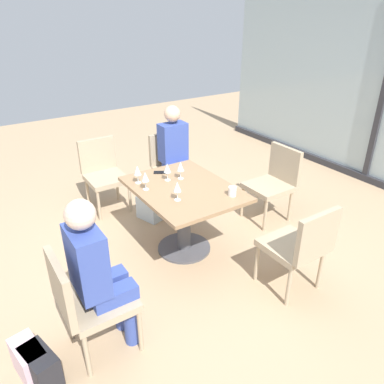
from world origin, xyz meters
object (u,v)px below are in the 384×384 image
(wine_glass_0, at_px, (177,187))
(handbag_0, at_px, (41,368))
(wine_glass_4, at_px, (137,171))
(coffee_cup, at_px, (232,191))
(wine_glass_3, at_px, (145,177))
(handbag_2, at_px, (30,361))
(handbag_1, at_px, (149,208))
(chair_far_left, at_px, (172,163))
(cell_phone_on_table, at_px, (160,172))
(chair_near_window, at_px, (274,179))
(wine_glass_1, at_px, (167,168))
(dining_table_main, at_px, (184,204))
(chair_side_end, at_px, (103,171))
(chair_front_right, at_px, (86,299))
(chair_far_right, at_px, (301,244))
(person_front_right, at_px, (98,270))
(wine_glass_2, at_px, (180,167))
(person_far_left, at_px, (176,151))

(wine_glass_0, distance_m, handbag_0, 1.74)
(wine_glass_4, relative_size, coffee_cup, 2.06)
(wine_glass_3, distance_m, handbag_2, 1.77)
(handbag_1, distance_m, handbag_2, 2.23)
(chair_far_left, bearing_deg, cell_phone_on_table, -38.21)
(wine_glass_3, relative_size, handbag_1, 0.62)
(chair_near_window, height_order, wine_glass_1, wine_glass_1)
(dining_table_main, bearing_deg, chair_side_end, -166.23)
(chair_near_window, relative_size, coffee_cup, 9.67)
(handbag_1, bearing_deg, coffee_cup, -3.18)
(wine_glass_3, height_order, handbag_2, wine_glass_3)
(chair_front_right, bearing_deg, cell_phone_on_table, 133.08)
(chair_near_window, relative_size, wine_glass_0, 4.70)
(chair_far_left, distance_m, wine_glass_3, 1.30)
(dining_table_main, xyz_separation_m, wine_glass_1, (-0.23, -0.05, 0.32))
(chair_far_left, bearing_deg, wine_glass_0, -28.05)
(wine_glass_1, height_order, handbag_1, wine_glass_1)
(chair_front_right, xyz_separation_m, chair_near_window, (-0.73, 2.52, 0.00))
(chair_near_window, distance_m, wine_glass_1, 1.38)
(chair_side_end, height_order, wine_glass_3, wine_glass_3)
(chair_far_left, xyz_separation_m, chair_side_end, (-0.26, -0.83, 0.00))
(chair_front_right, distance_m, chair_far_left, 2.53)
(chair_far_right, relative_size, person_front_right, 0.69)
(chair_far_right, bearing_deg, handbag_2, -100.05)
(chair_near_window, xyz_separation_m, chair_far_right, (1.09, -0.76, 0.00))
(chair_near_window, distance_m, coffee_cup, 1.09)
(person_front_right, bearing_deg, coffee_cup, 102.71)
(person_front_right, xyz_separation_m, handbag_1, (-1.49, 1.14, -0.56))
(wine_glass_1, bearing_deg, wine_glass_0, -18.16)
(coffee_cup, bearing_deg, wine_glass_1, -151.94)
(person_front_right, distance_m, wine_glass_3, 1.22)
(wine_glass_2, relative_size, cell_phone_on_table, 1.28)
(dining_table_main, distance_m, handbag_2, 1.88)
(dining_table_main, distance_m, handbag_1, 0.86)
(chair_far_right, bearing_deg, dining_table_main, -155.46)
(handbag_2, bearing_deg, wine_glass_2, 106.02)
(wine_glass_4, bearing_deg, wine_glass_3, -0.84)
(chair_far_right, xyz_separation_m, person_front_right, (-0.36, -1.65, 0.20))
(dining_table_main, height_order, person_far_left, person_far_left)
(chair_far_left, distance_m, chair_side_end, 0.87)
(chair_front_right, distance_m, cell_phone_on_table, 1.72)
(wine_glass_0, xyz_separation_m, cell_phone_on_table, (-0.63, 0.17, -0.13))
(chair_far_left, xyz_separation_m, chair_far_right, (2.18, 0.00, 0.00))
(handbag_0, bearing_deg, wine_glass_2, 105.47)
(wine_glass_2, xyz_separation_m, handbag_1, (-0.57, -0.10, -0.72))
(handbag_0, height_order, handbag_1, same)
(chair_front_right, height_order, wine_glass_4, wine_glass_4)
(person_far_left, relative_size, wine_glass_3, 6.81)
(chair_near_window, relative_size, chair_side_end, 1.00)
(wine_glass_3, bearing_deg, coffee_cup, 47.76)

